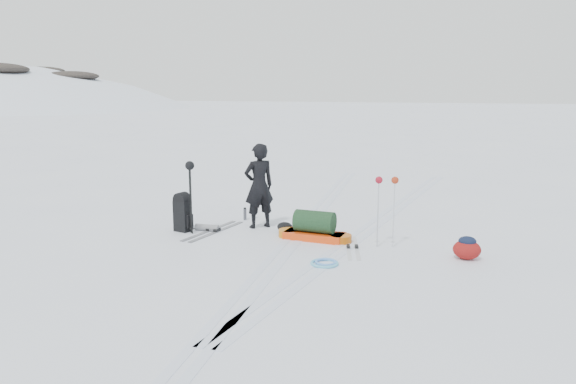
# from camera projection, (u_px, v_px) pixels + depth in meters

# --- Properties ---
(ground) EXTENTS (200.00, 200.00, 0.00)m
(ground) POSITION_uv_depth(u_px,v_px,m) (294.00, 239.00, 11.27)
(ground) COLOR white
(ground) RESTS_ON ground
(ski_tracks) EXTENTS (3.38, 17.97, 0.01)m
(ski_tracks) POSITION_uv_depth(u_px,v_px,m) (333.00, 231.00, 11.91)
(ski_tracks) COLOR silver
(ski_tracks) RESTS_ON ground
(skier) EXTENTS (0.79, 0.78, 1.83)m
(skier) POSITION_uv_depth(u_px,v_px,m) (259.00, 186.00, 12.03)
(skier) COLOR black
(skier) RESTS_ON ground
(pulk_sled) EXTENTS (1.56, 0.60, 0.59)m
(pulk_sled) POSITION_uv_depth(u_px,v_px,m) (315.00, 228.00, 11.20)
(pulk_sled) COLOR #EF410E
(pulk_sled) RESTS_ON ground
(expedition_rucksack) EXTENTS (0.93, 0.40, 0.84)m
(expedition_rucksack) POSITION_uv_depth(u_px,v_px,m) (186.00, 213.00, 11.81)
(expedition_rucksack) COLOR black
(expedition_rucksack) RESTS_ON ground
(ski_poles_black) EXTENTS (0.19, 0.19, 1.52)m
(ski_poles_black) POSITION_uv_depth(u_px,v_px,m) (190.00, 174.00, 11.47)
(ski_poles_black) COLOR black
(ski_poles_black) RESTS_ON ground
(ski_poles_silver) EXTENTS (0.43, 0.20, 1.36)m
(ski_poles_silver) POSITION_uv_depth(u_px,v_px,m) (387.00, 188.00, 10.51)
(ski_poles_silver) COLOR #BABDC1
(ski_poles_silver) RESTS_ON ground
(touring_skis_grey) EXTENTS (0.61, 1.91, 0.07)m
(touring_skis_grey) POSITION_uv_depth(u_px,v_px,m) (213.00, 231.00, 11.85)
(touring_skis_grey) COLOR gray
(touring_skis_grey) RESTS_ON ground
(touring_skis_white) EXTENTS (0.61, 1.59, 0.06)m
(touring_skis_white) POSITION_uv_depth(u_px,v_px,m) (352.00, 248.00, 10.62)
(touring_skis_white) COLOR silver
(touring_skis_white) RESTS_ON ground
(rope_coil) EXTENTS (0.55, 0.55, 0.06)m
(rope_coil) POSITION_uv_depth(u_px,v_px,m) (325.00, 263.00, 9.65)
(rope_coil) COLOR #5CBDE0
(rope_coil) RESTS_ON ground
(small_daypack) EXTENTS (0.53, 0.42, 0.42)m
(small_daypack) POSITION_uv_depth(u_px,v_px,m) (467.00, 248.00, 9.91)
(small_daypack) COLOR maroon
(small_daypack) RESTS_ON ground
(thermos_pair) EXTENTS (0.22, 0.24, 0.29)m
(thermos_pair) POSITION_uv_depth(u_px,v_px,m) (249.00, 214.00, 12.92)
(thermos_pair) COLOR #55575D
(thermos_pair) RESTS_ON ground
(stuff_sack) EXTENTS (0.41, 0.36, 0.21)m
(stuff_sack) POSITION_uv_depth(u_px,v_px,m) (285.00, 227.00, 11.81)
(stuff_sack) COLOR black
(stuff_sack) RESTS_ON ground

